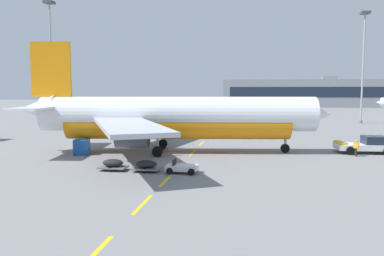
# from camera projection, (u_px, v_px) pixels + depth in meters

# --- Properties ---
(ground) EXTENTS (400.00, 400.00, 0.00)m
(ground) POSITION_uv_depth(u_px,v_px,m) (357.00, 136.00, 56.65)
(ground) COLOR slate
(apron_paint_markings) EXTENTS (8.00, 93.31, 0.01)m
(apron_paint_markings) POSITION_uv_depth(u_px,v_px,m) (208.00, 137.00, 56.26)
(apron_paint_markings) COLOR yellow
(apron_paint_markings) RESTS_ON ground
(airliner_foreground) EXTENTS (34.80, 34.30, 12.20)m
(airliner_foreground) POSITION_uv_depth(u_px,v_px,m) (173.00, 117.00, 41.78)
(airliner_foreground) COLOR white
(airliner_foreground) RESTS_ON ground
(pushback_tug) EXTENTS (6.19, 3.54, 2.08)m
(pushback_tug) POSITION_uv_depth(u_px,v_px,m) (367.00, 145.00, 41.61)
(pushback_tug) COLOR silver
(pushback_tug) RESTS_ON ground
(fuel_service_truck) EXTENTS (4.89, 7.39, 3.14)m
(fuel_service_truck) POSITION_uv_depth(u_px,v_px,m) (264.00, 123.00, 60.56)
(fuel_service_truck) COLOR black
(fuel_service_truck) RESTS_ON ground
(ground_power_truck) EXTENTS (5.37, 7.31, 3.14)m
(ground_power_truck) POSITION_uv_depth(u_px,v_px,m) (129.00, 121.00, 64.86)
(ground_power_truck) COLOR black
(ground_power_truck) RESTS_ON ground
(baggage_train) EXTENTS (8.62, 1.66, 1.14)m
(baggage_train) POSITION_uv_depth(u_px,v_px,m) (147.00, 166.00, 32.08)
(baggage_train) COLOR silver
(baggage_train) RESTS_ON ground
(ground_crew_worker) EXTENTS (0.52, 0.57, 1.73)m
(ground_crew_worker) POSITION_uv_depth(u_px,v_px,m) (356.00, 147.00, 39.51)
(ground_crew_worker) COLOR #232328
(ground_crew_worker) RESTS_ON ground
(uld_cargo_container) EXTENTS (1.98, 1.96, 1.60)m
(uld_cargo_container) POSITION_uv_depth(u_px,v_px,m) (82.00, 147.00, 40.66)
(uld_cargo_container) COLOR #194C9E
(uld_cargo_container) RESTS_ON ground
(apron_light_mast_near) EXTENTS (1.80, 1.80, 24.30)m
(apron_light_mast_near) POSITION_uv_depth(u_px,v_px,m) (51.00, 48.00, 74.64)
(apron_light_mast_near) COLOR slate
(apron_light_mast_near) RESTS_ON ground
(apron_light_mast_far) EXTENTS (1.80, 1.80, 22.98)m
(apron_light_mast_far) POSITION_uv_depth(u_px,v_px,m) (364.00, 54.00, 78.08)
(apron_light_mast_far) COLOR slate
(apron_light_mast_far) RESTS_ON ground
(terminal_satellite) EXTENTS (68.35, 26.03, 12.96)m
(terminal_satellite) POSITION_uv_depth(u_px,v_px,m) (304.00, 93.00, 164.41)
(terminal_satellite) COLOR gray
(terminal_satellite) RESTS_ON ground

